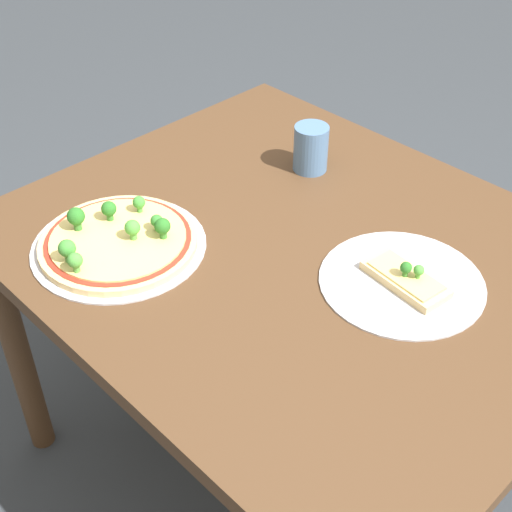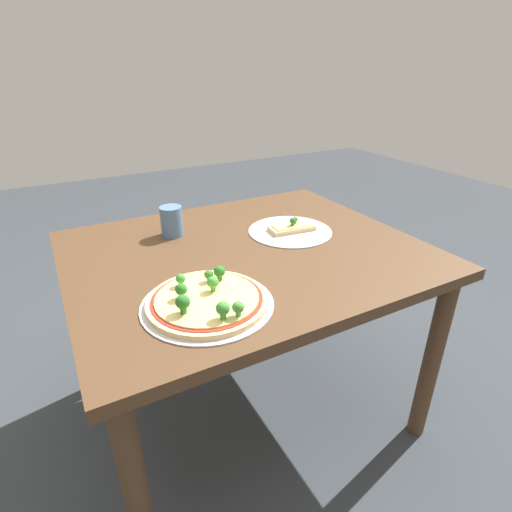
{
  "view_description": "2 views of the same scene",
  "coord_description": "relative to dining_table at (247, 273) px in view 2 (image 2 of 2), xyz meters",
  "views": [
    {
      "loc": [
        -0.74,
        0.83,
        1.58
      ],
      "look_at": [
        0.02,
        0.1,
        0.74
      ],
      "focal_mm": 50.0,
      "sensor_mm": 36.0,
      "label": 1
    },
    {
      "loc": [
        0.55,
        1.07,
        1.28
      ],
      "look_at": [
        0.02,
        0.1,
        0.74
      ],
      "focal_mm": 28.0,
      "sensor_mm": 36.0,
      "label": 2
    }
  ],
  "objects": [
    {
      "name": "pizza_tray_slice",
      "position": [
        -0.21,
        -0.06,
        0.1
      ],
      "size": [
        0.31,
        0.31,
        0.05
      ],
      "color": "#B7B7BC",
      "rests_on": "dining_table"
    },
    {
      "name": "ground_plane",
      "position": [
        0.0,
        0.0,
        -0.63
      ],
      "size": [
        8.0,
        8.0,
        0.0
      ],
      "primitive_type": "plane",
      "color": "#33383D"
    },
    {
      "name": "drinking_cup",
      "position": [
        0.18,
        -0.23,
        0.14
      ],
      "size": [
        0.08,
        0.08,
        0.11
      ],
      "primitive_type": "cylinder",
      "color": "#4C7099",
      "rests_on": "dining_table"
    },
    {
      "name": "dining_table",
      "position": [
        0.0,
        0.0,
        0.0
      ],
      "size": [
        1.14,
        0.95,
        0.72
      ],
      "color": "#4C331E",
      "rests_on": "ground_plane"
    },
    {
      "name": "pizza_tray_whole",
      "position": [
        0.24,
        0.25,
        0.1
      ],
      "size": [
        0.34,
        0.34,
        0.07
      ],
      "color": "#B7B7BC",
      "rests_on": "dining_table"
    }
  ]
}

